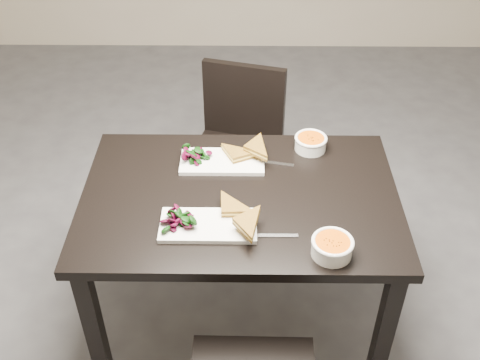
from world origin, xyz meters
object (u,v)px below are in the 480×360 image
Objects in this scene: plate_near at (208,225)px; soup_bowl_near at (332,246)px; chair_far at (238,140)px; soup_bowl_far at (311,142)px; table at (240,214)px; plate_far at (222,161)px.

plate_near is 0.44m from soup_bowl_near.
soup_bowl_near is at bearing -57.56° from chair_far.
soup_bowl_near is 1.05× the size of soup_bowl_far.
soup_bowl_near is at bearing -16.70° from plate_near.
plate_near reaches higher than table.
soup_bowl_far is at bearing 50.15° from plate_near.
plate_near is (-0.11, -0.18, 0.11)m from table.
soup_bowl_far is (0.36, 0.10, 0.03)m from plate_far.
plate_near is 1.01× the size of plate_far.
table is 8.44× the size of soup_bowl_near.
chair_far is at bearing 84.28° from plate_far.
table is at bearing 58.65° from plate_near.
plate_near is at bearing 163.30° from soup_bowl_near.
plate_far is at bearing 127.35° from soup_bowl_near.
table is 3.52× the size of plate_near.
plate_far is at bearing -80.60° from chair_far.
chair_far is at bearing 91.44° from table.
plate_far is at bearing 110.64° from table.
soup_bowl_near is 0.42× the size of plate_far.
plate_far is (-0.06, -0.55, 0.27)m from chair_far.
table is 0.24m from plate_near.
chair_far is 0.62m from plate_far.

